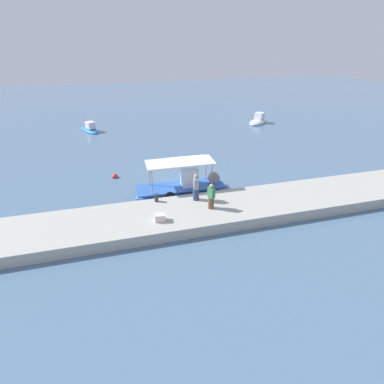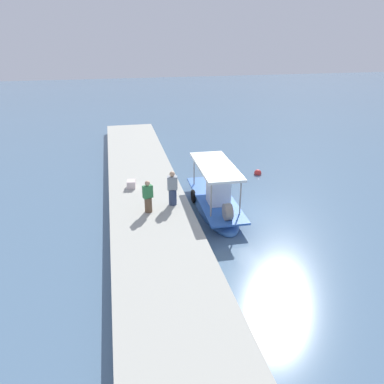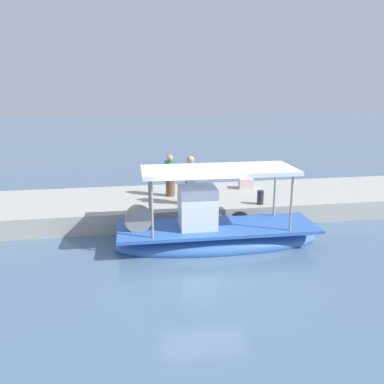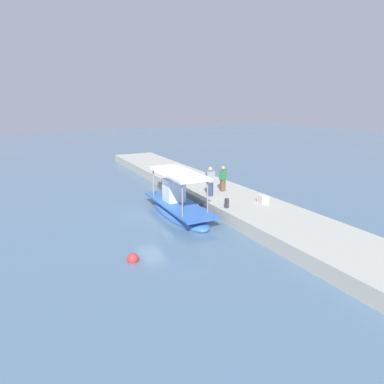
% 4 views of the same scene
% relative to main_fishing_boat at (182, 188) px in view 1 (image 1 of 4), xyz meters
% --- Properties ---
extents(ground_plane, '(120.00, 120.00, 0.00)m').
position_rel_main_fishing_boat_xyz_m(ground_plane, '(0.61, 0.86, -0.43)').
color(ground_plane, slate).
extents(dock_quay, '(36.00, 3.99, 0.69)m').
position_rel_main_fishing_boat_xyz_m(dock_quay, '(0.61, -3.46, -0.08)').
color(dock_quay, '#ADAEA2').
rests_on(dock_quay, ground_plane).
extents(main_fishing_boat, '(6.46, 2.05, 2.81)m').
position_rel_main_fishing_boat_xyz_m(main_fishing_boat, '(0.00, 0.00, 0.00)').
color(main_fishing_boat, '#396DB9').
rests_on(main_fishing_boat, ground_plane).
extents(fisherman_near_bollard, '(0.45, 0.54, 1.77)m').
position_rel_main_fishing_boat_xyz_m(fisherman_near_bollard, '(0.37, -2.31, 1.06)').
color(fisherman_near_bollard, navy).
rests_on(fisherman_near_bollard, dock_quay).
extents(fisherman_by_crate, '(0.46, 0.52, 1.61)m').
position_rel_main_fishing_boat_xyz_m(fisherman_by_crate, '(0.95, -3.59, 0.99)').
color(fisherman_by_crate, brown).
rests_on(fisherman_by_crate, dock_quay).
extents(mooring_bollard, '(0.24, 0.24, 0.50)m').
position_rel_main_fishing_boat_xyz_m(mooring_bollard, '(-2.12, -1.89, 0.51)').
color(mooring_bollard, '#2D2D33').
rests_on(mooring_bollard, dock_quay).
extents(cargo_crate, '(0.62, 0.53, 0.42)m').
position_rel_main_fishing_boat_xyz_m(cargo_crate, '(-2.28, -4.22, 0.47)').
color(cargo_crate, silver).
rests_on(cargo_crate, dock_quay).
extents(marker_buoy, '(0.48, 0.48, 0.48)m').
position_rel_main_fishing_boat_xyz_m(marker_buoy, '(-4.50, 4.14, -0.33)').
color(marker_buoy, red).
rests_on(marker_buoy, ground_plane).
extents(moored_boat_near, '(2.83, 3.96, 1.41)m').
position_rel_main_fishing_boat_xyz_m(moored_boat_near, '(-6.70, 18.57, -0.23)').
color(moored_boat_near, '#2973B6').
rests_on(moored_boat_near, ground_plane).
extents(moored_boat_mid, '(3.75, 3.53, 1.54)m').
position_rel_main_fishing_boat_xyz_m(moored_boat_mid, '(14.13, 16.69, -0.17)').
color(moored_boat_mid, white).
rests_on(moored_boat_mid, ground_plane).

